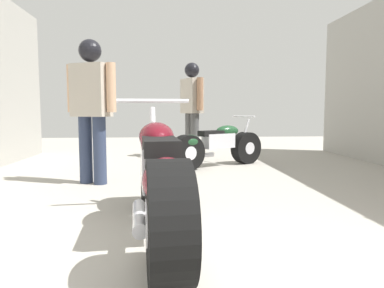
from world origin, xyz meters
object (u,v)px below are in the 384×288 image
(motorcycle_black_naked, at_px, (217,146))
(mechanic_in_blue, at_px, (91,98))
(motorcycle_maroon_cruiser, at_px, (159,179))
(mechanic_with_helmet, at_px, (192,101))

(motorcycle_black_naked, bearing_deg, mechanic_in_blue, -145.55)
(motorcycle_maroon_cruiser, relative_size, mechanic_with_helmet, 1.20)
(motorcycle_maroon_cruiser, height_order, motorcycle_black_naked, motorcycle_maroon_cruiser)
(motorcycle_black_naked, bearing_deg, motorcycle_maroon_cruiser, -105.62)
(motorcycle_maroon_cruiser, xyz_separation_m, motorcycle_black_naked, (0.88, 3.15, -0.08))
(motorcycle_maroon_cruiser, height_order, mechanic_with_helmet, mechanic_with_helmet)
(mechanic_in_blue, bearing_deg, motorcycle_black_naked, 34.45)
(motorcycle_black_naked, height_order, mechanic_in_blue, mechanic_in_blue)
(motorcycle_black_naked, height_order, mechanic_with_helmet, mechanic_with_helmet)
(mechanic_in_blue, height_order, mechanic_with_helmet, mechanic_with_helmet)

